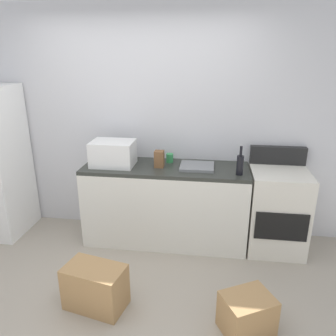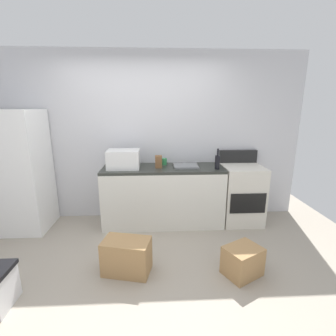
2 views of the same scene
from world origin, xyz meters
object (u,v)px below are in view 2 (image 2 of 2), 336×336
Objects in this scene: refrigerator at (20,172)px; wine_bottle at (217,162)px; knife_block at (159,162)px; cardboard_box_medium at (127,256)px; coffee_mug at (164,162)px; microwave at (124,159)px; cardboard_box_large at (242,261)px; stove_oven at (241,193)px.

wine_bottle is at bearing -1.99° from refrigerator.
knife_block is (1.98, 0.03, 0.12)m from refrigerator.
refrigerator is 3.46× the size of cardboard_box_medium.
wine_bottle is 3.00× the size of coffee_mug.
wine_bottle is (1.36, -0.12, -0.03)m from microwave.
wine_bottle is 1.40m from cardboard_box_large.
coffee_mug is 0.26× the size of cardboard_box_large.
refrigerator reaches higher than stove_oven.
refrigerator is 2.07m from cardboard_box_medium.
cardboard_box_medium is at bearing -108.06° from knife_block.
cardboard_box_medium is (-0.46, -1.32, -0.76)m from coffee_mug.
knife_block is at bearing 125.47° from cardboard_box_large.
cardboard_box_medium is at bearing -34.55° from refrigerator.
stove_oven is 2.39× the size of microwave.
refrigerator reaches higher than knife_block.
microwave is at bearing 138.46° from cardboard_box_large.
coffee_mug is at bearing 172.85° from stove_oven.
microwave is (-1.80, -0.03, 0.57)m from stove_oven.
cardboard_box_large is 0.75× the size of cardboard_box_medium.
knife_block is (0.51, 0.01, -0.05)m from microwave.
coffee_mug is 1.59m from cardboard_box_medium.
microwave is 2.06m from cardboard_box_large.
stove_oven is 2.04m from cardboard_box_medium.
cardboard_box_medium is (-1.22, -1.01, -0.82)m from wine_bottle.
refrigerator is at bearing 178.01° from wine_bottle.
microwave reaches higher than knife_block.
knife_block is at bearing -178.82° from stove_oven.
microwave is 0.51m from knife_block.
cardboard_box_medium is at bearing -109.35° from coffee_mug.
wine_bottle reaches higher than microwave.
microwave is at bearing -178.96° from stove_oven.
knife_block is (-1.29, -0.03, 0.52)m from stove_oven.
stove_oven is at bearing 1.04° from microwave.
wine_bottle is at bearing 39.75° from cardboard_box_medium.
coffee_mug is 0.20m from knife_block.
wine_bottle is 0.82m from coffee_mug.
microwave is 1.36m from wine_bottle.
refrigerator is at bearing 145.45° from cardboard_box_medium.
wine_bottle is 1.78m from cardboard_box_medium.
refrigerator is 2.09m from coffee_mug.
coffee_mug is (2.08, 0.21, 0.08)m from refrigerator.
stove_oven is 0.72m from wine_bottle.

